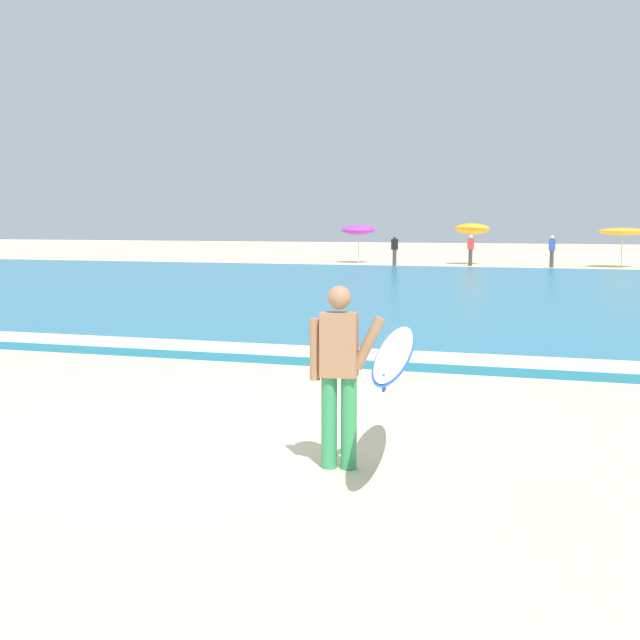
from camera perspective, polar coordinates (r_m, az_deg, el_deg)
ground_plane at (r=9.55m, az=-9.21°, el=-7.63°), size 160.00×160.00×0.00m
sea at (r=27.42m, az=9.00°, el=1.78°), size 120.00×28.00×0.14m
surf_foam at (r=14.42m, az=0.58°, el=-2.13°), size 120.00×1.17×0.01m
surfer_with_board at (r=8.04m, az=3.00°, el=-2.73°), size 1.11×2.43×1.73m
beach_umbrella_0 at (r=47.64m, az=2.54°, el=5.93°), size 1.88×1.90×2.08m
beach_umbrella_1 at (r=46.62m, az=9.96°, el=5.92°), size 1.84×1.88×2.22m
beach_umbrella_2 at (r=45.44m, az=19.25°, el=5.51°), size 2.30×2.30×1.97m
beachgoer_near_row_left at (r=44.09m, az=4.92°, el=4.63°), size 0.32×0.20×1.58m
beachgoer_near_row_mid at (r=44.33m, az=14.99°, el=4.44°), size 0.32×0.20×1.58m
beachgoer_near_row_right at (r=45.01m, az=9.86°, el=4.60°), size 0.32×0.20×1.58m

